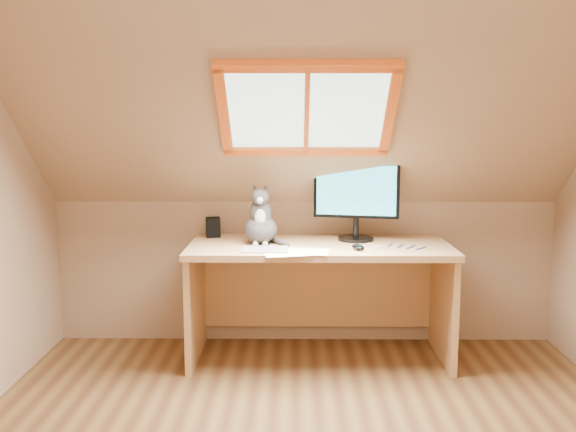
{
  "coord_description": "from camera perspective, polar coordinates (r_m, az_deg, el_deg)",
  "views": [
    {
      "loc": [
        -0.07,
        -2.7,
        1.56
      ],
      "look_at": [
        -0.11,
        1.0,
        1.01
      ],
      "focal_mm": 40.0,
      "sensor_mm": 36.0,
      "label": 1
    }
  ],
  "objects": [
    {
      "name": "room_shell",
      "position": [
        2.61,
        2.13,
        5.6
      ],
      "size": [
        3.52,
        3.52,
        2.41
      ],
      "color": "#A28261",
      "rests_on": "ground"
    },
    {
      "name": "desk",
      "position": [
        4.28,
        2.77,
        -5.35
      ],
      "size": [
        1.69,
        0.74,
        0.77
      ],
      "color": "tan",
      "rests_on": "ground"
    },
    {
      "name": "monitor",
      "position": [
        4.26,
        6.1,
        1.8
      ],
      "size": [
        0.56,
        0.24,
        0.52
      ],
      "color": "black",
      "rests_on": "desk"
    },
    {
      "name": "cat",
      "position": [
        4.15,
        -2.45,
        -0.54
      ],
      "size": [
        0.22,
        0.26,
        0.4
      ],
      "color": "#46413E",
      "rests_on": "desk"
    },
    {
      "name": "desk_speaker",
      "position": [
        4.43,
        -6.67,
        -0.99
      ],
      "size": [
        0.11,
        0.11,
        0.13
      ],
      "primitive_type": "cube",
      "rotation": [
        0.0,
        0.0,
        0.21
      ],
      "color": "black",
      "rests_on": "desk"
    },
    {
      "name": "graphics_tablet",
      "position": [
        3.95,
        -2.03,
        -2.99
      ],
      "size": [
        0.28,
        0.2,
        0.01
      ],
      "primitive_type": "cube",
      "rotation": [
        0.0,
        0.0,
        0.01
      ],
      "color": "#B2B2B7",
      "rests_on": "desk"
    },
    {
      "name": "mouse",
      "position": [
        3.98,
        6.25,
        -2.77
      ],
      "size": [
        0.1,
        0.13,
        0.04
      ],
      "primitive_type": "ellipsoid",
      "rotation": [
        0.0,
        0.0,
        0.4
      ],
      "color": "black",
      "rests_on": "desk"
    },
    {
      "name": "papers",
      "position": [
        3.9,
        0.7,
        -3.19
      ],
      "size": [
        0.33,
        0.27,
        0.0
      ],
      "color": "white",
      "rests_on": "desk"
    },
    {
      "name": "cables",
      "position": [
        4.09,
        9.13,
        -2.74
      ],
      "size": [
        0.51,
        0.26,
        0.01
      ],
      "color": "silver",
      "rests_on": "desk"
    }
  ]
}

